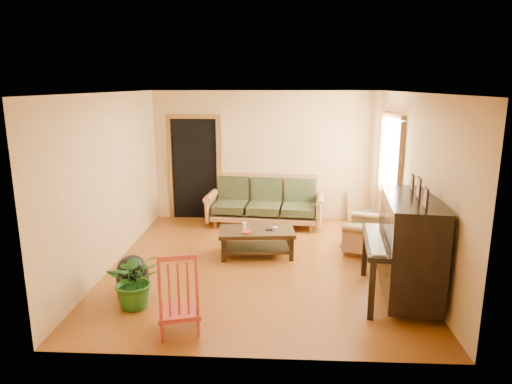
# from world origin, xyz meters

# --- Properties ---
(floor) EXTENTS (5.00, 5.00, 0.00)m
(floor) POSITION_xyz_m (0.00, 0.00, 0.00)
(floor) COLOR #612F0C
(floor) RESTS_ON ground
(doorway) EXTENTS (1.08, 0.16, 2.05)m
(doorway) POSITION_xyz_m (-1.45, 2.48, 1.02)
(doorway) COLOR black
(doorway) RESTS_ON floor
(window) EXTENTS (0.12, 1.36, 1.46)m
(window) POSITION_xyz_m (2.21, 1.30, 1.50)
(window) COLOR white
(window) RESTS_ON right_wall
(sofa) EXTENTS (2.31, 1.14, 0.96)m
(sofa) POSITION_xyz_m (0.00, 2.02, 0.48)
(sofa) COLOR brown
(sofa) RESTS_ON floor
(coffee_table) EXTENTS (1.26, 0.77, 0.44)m
(coffee_table) POSITION_xyz_m (-0.07, 0.37, 0.22)
(coffee_table) COLOR black
(coffee_table) RESTS_ON floor
(armchair) EXTENTS (1.04, 1.07, 0.85)m
(armchair) POSITION_xyz_m (1.73, 0.61, 0.42)
(armchair) COLOR brown
(armchair) RESTS_ON floor
(piano) EXTENTS (1.07, 1.62, 1.34)m
(piano) POSITION_xyz_m (1.95, -1.05, 0.67)
(piano) COLOR black
(piano) RESTS_ON floor
(footstool) EXTENTS (0.44, 0.44, 0.40)m
(footstool) POSITION_xyz_m (-1.63, -1.14, 0.20)
(footstool) COLOR black
(footstool) RESTS_ON floor
(red_chair) EXTENTS (0.58, 0.60, 0.97)m
(red_chair) POSITION_xyz_m (-0.82, -2.01, 0.49)
(red_chair) COLOR maroon
(red_chair) RESTS_ON floor
(leaning_frame) EXTENTS (0.49, 0.20, 0.64)m
(leaning_frame) POSITION_xyz_m (1.90, 2.40, 0.32)
(leaning_frame) COLOR #B47E3C
(leaning_frame) RESTS_ON floor
(ceramic_crock) EXTENTS (0.25, 0.25, 0.27)m
(ceramic_crock) POSITION_xyz_m (2.05, 2.23, 0.13)
(ceramic_crock) COLOR #304A90
(ceramic_crock) RESTS_ON floor
(potted_plant) EXTENTS (0.81, 0.75, 0.74)m
(potted_plant) POSITION_xyz_m (-1.48, -1.47, 0.37)
(potted_plant) COLOR #225C1A
(potted_plant) RESTS_ON floor
(book) EXTENTS (0.16, 0.21, 0.02)m
(book) POSITION_xyz_m (-0.29, 0.24, 0.45)
(book) COLOR maroon
(book) RESTS_ON coffee_table
(candle) EXTENTS (0.09, 0.09, 0.12)m
(candle) POSITION_xyz_m (-0.26, 0.37, 0.50)
(candle) COLOR silver
(candle) RESTS_ON coffee_table
(glass_jar) EXTENTS (0.11, 0.11, 0.06)m
(glass_jar) POSITION_xyz_m (0.23, 0.34, 0.47)
(glass_jar) COLOR silver
(glass_jar) RESTS_ON coffee_table
(remote) EXTENTS (0.16, 0.06, 0.02)m
(remote) POSITION_xyz_m (0.15, 0.35, 0.44)
(remote) COLOR black
(remote) RESTS_ON coffee_table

